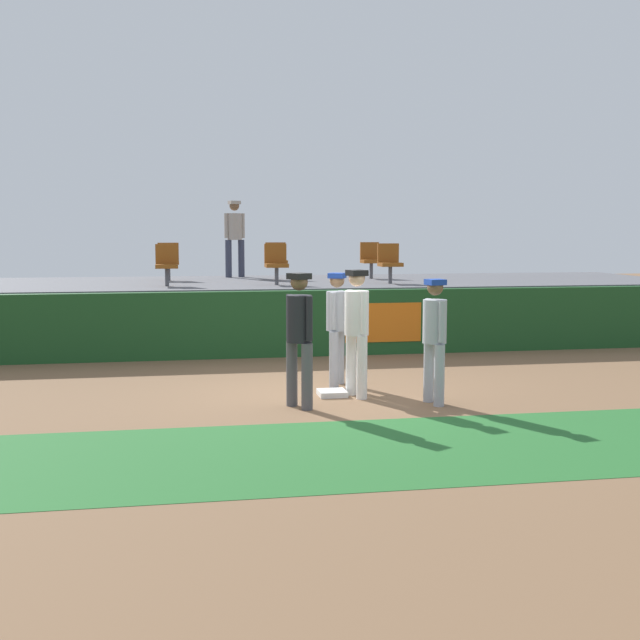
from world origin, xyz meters
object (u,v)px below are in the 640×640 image
at_px(seat_front_center, 276,262).
at_px(seat_front_right, 389,261).
at_px(seat_front_left, 167,263).
at_px(spectator_hooded, 235,233).
at_px(player_runner_visitor, 337,321).
at_px(seat_back_left, 168,259).
at_px(player_coach_visitor, 435,332).
at_px(player_fielder_home, 357,324).
at_px(seat_back_right, 371,258).
at_px(player_umpire, 299,330).
at_px(seat_back_center, 276,259).
at_px(first_base, 332,393).

bearing_deg(seat_front_center, seat_front_right, 0.00).
relative_size(seat_front_left, seat_front_center, 1.00).
bearing_deg(spectator_hooded, seat_front_center, 86.98).
bearing_deg(player_runner_visitor, seat_back_left, -129.57).
bearing_deg(player_coach_visitor, player_fielder_home, -135.27).
bearing_deg(seat_front_left, seat_back_right, 21.18).
distance_m(player_fielder_home, seat_front_left, 6.04).
height_order(player_umpire, seat_back_left, seat_back_left).
xyz_separation_m(seat_front_right, seat_front_center, (-2.41, -0.00, -0.00)).
distance_m(seat_front_center, spectator_hooded, 2.97).
bearing_deg(seat_back_center, seat_front_left, -143.55).
distance_m(player_fielder_home, player_coach_visitor, 1.16).
relative_size(player_runner_visitor, seat_back_right, 2.07).
bearing_deg(seat_front_left, seat_front_right, 0.00).
distance_m(player_coach_visitor, seat_back_left, 8.66).
relative_size(first_base, spectator_hooded, 0.22).
distance_m(player_umpire, seat_front_right, 6.63).
bearing_deg(seat_front_center, seat_front_left, -180.00).
bearing_deg(seat_front_right, player_runner_visitor, -114.39).
xyz_separation_m(player_coach_visitor, seat_back_center, (-1.21, 7.83, 0.74)).
bearing_deg(player_umpire, player_runner_visitor, 121.12).
relative_size(first_base, seat_front_left, 0.48).
xyz_separation_m(player_fielder_home, seat_front_center, (-0.49, 5.36, 0.69)).
distance_m(player_runner_visitor, seat_front_center, 4.54).
distance_m(player_fielder_home, seat_front_center, 5.43).
bearing_deg(seat_front_left, player_fielder_home, -63.29).
xyz_separation_m(seat_front_center, seat_back_left, (-2.19, 1.80, 0.00)).
bearing_deg(seat_back_center, seat_front_right, -39.56).
bearing_deg(seat_back_center, player_runner_visitor, -88.57).
distance_m(player_fielder_home, seat_back_center, 7.20).
xyz_separation_m(seat_front_right, seat_back_right, (0.03, 1.80, -0.00)).
bearing_deg(seat_front_left, seat_front_center, 0.00).
height_order(player_runner_visitor, spectator_hooded, spectator_hooded).
xyz_separation_m(player_fielder_home, seat_back_left, (-2.68, 7.16, 0.69)).
height_order(first_base, player_runner_visitor, player_runner_visitor).
distance_m(first_base, player_runner_visitor, 1.27).
height_order(player_runner_visitor, seat_back_right, seat_back_right).
bearing_deg(seat_front_left, player_umpire, -73.36).
bearing_deg(seat_front_left, player_coach_visitor, -58.87).
bearing_deg(seat_back_left, seat_front_left, -90.68).
distance_m(player_fielder_home, seat_back_left, 7.68).
bearing_deg(seat_back_center, player_coach_visitor, -81.24).
bearing_deg(player_coach_visitor, seat_back_left, -165.06).
bearing_deg(seat_back_left, player_umpire, -77.23).
relative_size(player_umpire, seat_back_right, 2.17).
bearing_deg(player_fielder_home, seat_front_left, -169.14).
bearing_deg(seat_back_left, player_fielder_home, -69.51).
bearing_deg(first_base, seat_back_right, 72.07).
height_order(player_runner_visitor, player_umpire, player_umpire).
xyz_separation_m(first_base, player_fielder_home, (0.33, -0.12, 1.02)).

